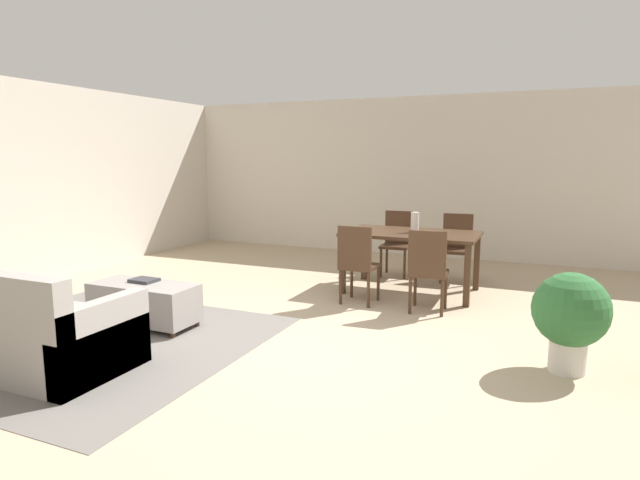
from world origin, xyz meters
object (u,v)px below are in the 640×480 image
at_px(dining_chair_near_right, 428,266).
at_px(dining_chair_far_left, 397,239).
at_px(ottoman_table, 144,302).
at_px(book_on_ottoman, 144,280).
at_px(dining_table, 411,239).
at_px(couch, 12,330).
at_px(dining_chair_far_right, 457,243).
at_px(dining_chair_near_left, 357,260).
at_px(vase_centerpiece, 415,222).
at_px(potted_plant, 571,314).

bearing_deg(dining_chair_near_right, dining_chair_far_left, 115.11).
bearing_deg(ottoman_table, book_on_ottoman, 125.58).
distance_m(dining_table, book_on_ottoman, 3.21).
height_order(couch, dining_chair_near_right, dining_chair_near_right).
bearing_deg(dining_chair_far_right, couch, -122.52).
xyz_separation_m(dining_table, dining_chair_near_left, (-0.42, -0.82, -0.15)).
bearing_deg(dining_chair_near_left, book_on_ottoman, -138.75).
bearing_deg(dining_chair_near_right, ottoman_table, -148.12).
bearing_deg(dining_chair_far_right, dining_chair_near_left, -117.09).
distance_m(dining_chair_near_right, vase_centerpiece, 0.99).
xyz_separation_m(vase_centerpiece, book_on_ottoman, (-2.21, -2.34, -0.44)).
bearing_deg(potted_plant, vase_centerpiece, 130.84).
relative_size(couch, dining_chair_far_left, 2.17).
bearing_deg(dining_chair_near_right, dining_chair_near_left, 177.58).
xyz_separation_m(dining_chair_near_right, dining_chair_far_left, (-0.82, 1.74, 0.00)).
distance_m(vase_centerpiece, potted_plant, 2.66).
height_order(dining_chair_far_left, potted_plant, dining_chair_far_left).
bearing_deg(book_on_ottoman, dining_chair_near_left, 41.25).
bearing_deg(vase_centerpiece, book_on_ottoman, -133.33).
relative_size(dining_table, dining_chair_far_right, 1.77).
relative_size(dining_chair_far_right, book_on_ottoman, 3.54).
distance_m(dining_chair_far_right, vase_centerpiece, 1.01).
xyz_separation_m(couch, book_on_ottoman, (0.25, 1.27, 0.16)).
height_order(ottoman_table, potted_plant, potted_plant).
relative_size(dining_table, potted_plant, 2.04).
relative_size(dining_chair_far_right, vase_centerpiece, 3.63).
relative_size(dining_table, dining_chair_near_right, 1.77).
bearing_deg(vase_centerpiece, dining_table, 168.76).
height_order(couch, dining_chair_far_left, dining_chair_far_left).
height_order(dining_chair_far_right, book_on_ottoman, dining_chair_far_right).
bearing_deg(dining_chair_far_left, couch, -113.93).
xyz_separation_m(dining_chair_near_left, dining_chair_far_left, (0.00, 1.71, 0.00)).
bearing_deg(couch, vase_centerpiece, 55.76).
bearing_deg(dining_chair_near_right, dining_chair_far_right, 88.91).
distance_m(couch, dining_chair_near_left, 3.45).
bearing_deg(couch, dining_chair_far_right, 57.48).
relative_size(book_on_ottoman, potted_plant, 0.32).
bearing_deg(potted_plant, dining_chair_far_left, 127.07).
relative_size(couch, book_on_ottoman, 7.66).
height_order(dining_chair_far_left, dining_chair_far_right, same).
height_order(dining_chair_near_right, dining_chair_far_right, same).
xyz_separation_m(dining_chair_near_right, vase_centerpiece, (-0.36, 0.85, 0.37)).
height_order(dining_chair_far_right, vase_centerpiece, vase_centerpiece).
xyz_separation_m(vase_centerpiece, potted_plant, (1.72, -1.99, -0.41)).
height_order(couch, potted_plant, couch).
height_order(ottoman_table, dining_chair_far_left, dining_chair_far_left).
xyz_separation_m(couch, potted_plant, (4.18, 1.63, 0.18)).
height_order(dining_table, dining_chair_near_right, dining_chair_near_right).
distance_m(ottoman_table, dining_table, 3.25).
xyz_separation_m(dining_table, dining_chair_far_left, (-0.42, 0.89, -0.15)).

